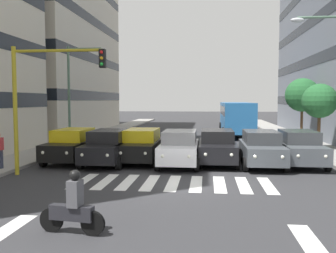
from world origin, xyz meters
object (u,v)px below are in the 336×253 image
car_0 (299,148)px  car_4 (142,145)px  car_2 (217,146)px  car_6 (72,145)px  car_5 (108,147)px  bus_behind_traffic (236,115)px  traffic_light_gantry (40,90)px  street_tree_1 (320,101)px  street_lamp_right (75,85)px  motorcycle_with_rider (73,208)px  car_1 (261,148)px  street_tree_2 (302,95)px  car_3 (180,148)px

car_0 → car_4: (7.92, -0.08, 0.00)m
car_2 → car_6: size_ratio=1.00×
car_5 → bus_behind_traffic: bus_behind_traffic is taller
bus_behind_traffic → traffic_light_gantry: (9.69, 19.08, 1.82)m
car_4 → street_tree_1: size_ratio=1.08×
traffic_light_gantry → car_5: bearing=-125.2°
car_0 → street_lamp_right: (13.30, -5.06, 3.33)m
motorcycle_with_rider → street_lamp_right: size_ratio=0.26×
car_1 → bus_behind_traffic: bearing=-90.0°
car_1 → street_tree_2: street_tree_2 is taller
car_3 → traffic_light_gantry: traffic_light_gantry is taller
car_5 → car_3: bearing=-179.6°
car_6 → street_tree_2: street_tree_2 is taller
bus_behind_traffic → traffic_light_gantry: traffic_light_gantry is taller
car_5 → motorcycle_with_rider: (-1.75, 9.47, -0.24)m
bus_behind_traffic → motorcycle_with_rider: 26.27m
car_5 → traffic_light_gantry: bearing=54.8°
car_2 → street_tree_1: 8.66m
car_3 → street_lamp_right: bearing=-37.6°
car_4 → traffic_light_gantry: 5.92m
car_5 → car_1: bearing=-177.8°
traffic_light_gantry → street_tree_2: (-14.34, -14.27, -0.06)m
traffic_light_gantry → car_4: bearing=-134.5°
car_3 → motorcycle_with_rider: (1.86, 9.49, -0.24)m
car_4 → motorcycle_with_rider: bearing=91.0°
car_4 → street_tree_1: bearing=-153.4°
car_1 → traffic_light_gantry: 10.60m
car_6 → street_tree_1: (-14.02, -5.48, 2.29)m
car_2 → motorcycle_with_rider: car_2 is taller
car_4 → street_tree_1: 11.85m
car_6 → motorcycle_with_rider: size_ratio=2.61×
motorcycle_with_rider → car_1: bearing=-120.9°
street_tree_1 → bus_behind_traffic: bearing=-66.7°
car_0 → car_1: (1.89, 0.39, 0.00)m
car_5 → traffic_light_gantry: traffic_light_gantry is taller
car_2 → street_lamp_right: (9.28, -5.03, 3.33)m
car_5 → car_0: bearing=-175.9°
motorcycle_with_rider → street_tree_2: (-10.50, -20.77, 2.97)m
car_1 → motorcycle_with_rider: car_1 is taller
car_3 → car_2: bearing=-159.9°
car_2 → street_tree_1: bearing=-141.1°
car_1 → bus_behind_traffic: 15.85m
traffic_light_gantry → car_0: bearing=-162.5°
car_6 → street_tree_1: 15.23m
car_0 → bus_behind_traffic: size_ratio=0.42×
car_4 → street_tree_2: street_tree_2 is taller
car_4 → street_lamp_right: 8.05m
car_0 → bus_behind_traffic: bus_behind_traffic is taller
car_1 → car_3: (3.99, 0.27, 0.00)m
car_3 → car_0: bearing=-173.6°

